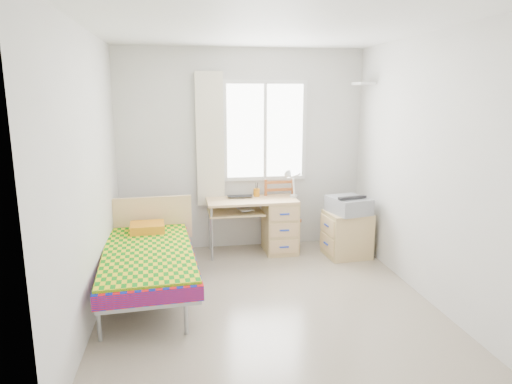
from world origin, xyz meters
TOP-DOWN VIEW (x-y plane):
  - floor at (0.00, 0.00)m, footprint 3.50×3.50m
  - ceiling at (0.00, 0.00)m, footprint 3.50×3.50m
  - wall_back at (0.00, 1.75)m, footprint 3.20×0.00m
  - wall_left at (-1.60, 0.00)m, footprint 0.00×3.50m
  - wall_right at (1.60, 0.00)m, footprint 0.00×3.50m
  - window at (0.30, 1.73)m, footprint 1.10×0.04m
  - curtain at (-0.42, 1.68)m, footprint 0.35×0.05m
  - floating_shelf at (1.49, 1.40)m, footprint 0.20×0.32m
  - bed at (-1.15, 0.39)m, footprint 1.02×1.97m
  - desk at (0.38, 1.43)m, footprint 1.15×0.54m
  - chair at (0.48, 1.48)m, footprint 0.42×0.42m
  - cabinet at (1.25, 1.12)m, footprint 0.57×0.51m
  - printer at (1.25, 1.10)m, footprint 0.51×0.56m
  - laptop at (-0.06, 1.50)m, footprint 0.33×0.22m
  - pen_cup at (0.17, 1.60)m, footprint 0.10×0.10m
  - task_lamp at (0.57, 1.36)m, footprint 0.22×0.31m
  - book at (-0.09, 1.41)m, footprint 0.21×0.26m

SIDE VIEW (x-z plane):
  - floor at x=0.00m, z-range 0.00..0.00m
  - cabinet at x=1.25m, z-range 0.00..0.57m
  - desk at x=0.38m, z-range 0.03..0.74m
  - bed at x=-1.15m, z-range -0.01..0.82m
  - chair at x=0.48m, z-range 0.06..0.99m
  - book at x=-0.09m, z-range 0.58..0.60m
  - printer at x=1.25m, z-range 0.57..0.78m
  - laptop at x=-0.06m, z-range 0.71..0.74m
  - pen_cup at x=0.17m, z-range 0.71..0.81m
  - task_lamp at x=0.57m, z-range 0.76..1.14m
  - wall_left at x=-1.60m, z-range -0.45..3.05m
  - wall_right at x=1.60m, z-range -0.45..3.05m
  - wall_back at x=0.00m, z-range -0.30..2.90m
  - curtain at x=-0.42m, z-range 0.60..2.30m
  - window at x=0.30m, z-range 0.90..2.20m
  - floating_shelf at x=1.49m, z-range 2.13..2.17m
  - ceiling at x=0.00m, z-range 2.60..2.60m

